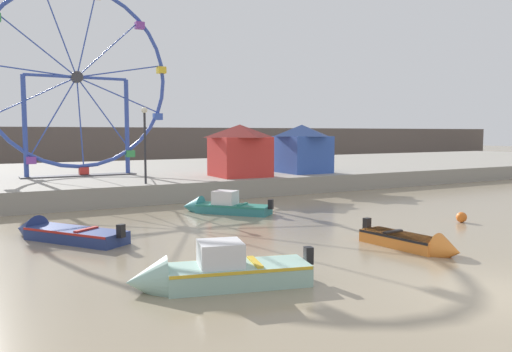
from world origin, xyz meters
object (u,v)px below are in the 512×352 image
object	(u,v)px
carnival_booth_blue_tent	(302,148)
mooring_buoy_orange	(462,217)
motorboat_orange_hull	(415,243)
motorboat_navy_blue	(58,233)
promenade_lamp_near	(145,134)
ferris_wheel_blue_frame	(77,81)
motorboat_seafoam	(210,273)
motorboat_teal_painted	(220,206)
carnival_booth_red_striped	(240,149)

from	to	relation	value
carnival_booth_blue_tent	mooring_buoy_orange	size ratio (longest dim) A/B	8.83
motorboat_orange_hull	carnival_booth_blue_tent	size ratio (longest dim) A/B	0.98
motorboat_navy_blue	carnival_booth_blue_tent	xyz separation A→B (m)	(17.10, 9.62, 2.51)
promenade_lamp_near	ferris_wheel_blue_frame	bearing A→B (deg)	107.97
carnival_booth_blue_tent	motorboat_orange_hull	bearing A→B (deg)	-111.73
carnival_booth_blue_tent	promenade_lamp_near	size ratio (longest dim) A/B	0.96
motorboat_seafoam	motorboat_navy_blue	xyz separation A→B (m)	(-2.39, 7.74, -0.12)
motorboat_navy_blue	promenade_lamp_near	distance (m)	9.80
motorboat_navy_blue	motorboat_seafoam	bearing A→B (deg)	162.97
carnival_booth_blue_tent	promenade_lamp_near	bearing A→B (deg)	-167.53
motorboat_orange_hull	ferris_wheel_blue_frame	distance (m)	23.40
motorboat_orange_hull	mooring_buoy_orange	world-z (taller)	motorboat_orange_hull
motorboat_teal_painted	promenade_lamp_near	xyz separation A→B (m)	(-2.09, 4.77, 3.39)
carnival_booth_blue_tent	mooring_buoy_orange	distance (m)	14.73
motorboat_navy_blue	ferris_wheel_blue_frame	distance (m)	15.93
motorboat_orange_hull	motorboat_teal_painted	xyz separation A→B (m)	(-2.26, 9.98, 0.08)
motorboat_seafoam	mooring_buoy_orange	distance (m)	13.28
motorboat_orange_hull	motorboat_teal_painted	bearing A→B (deg)	-173.16
motorboat_seafoam	carnival_booth_blue_tent	size ratio (longest dim) A/B	1.21
ferris_wheel_blue_frame	carnival_booth_red_striped	world-z (taller)	ferris_wheel_blue_frame
ferris_wheel_blue_frame	motorboat_teal_painted	bearing A→B (deg)	-69.61
motorboat_orange_hull	motorboat_teal_painted	distance (m)	10.23
mooring_buoy_orange	motorboat_navy_blue	bearing A→B (deg)	162.68
motorboat_orange_hull	mooring_buoy_orange	xyz separation A→B (m)	(5.52, 2.61, -0.01)
motorboat_seafoam	motorboat_teal_painted	xyz separation A→B (m)	(5.16, 10.33, -0.05)
carnival_booth_red_striped	motorboat_teal_painted	bearing A→B (deg)	-122.39
motorboat_navy_blue	motorboat_orange_hull	distance (m)	12.28
motorboat_navy_blue	promenade_lamp_near	bearing A→B (deg)	-70.80
promenade_lamp_near	mooring_buoy_orange	world-z (taller)	promenade_lamp_near
carnival_booth_red_striped	carnival_booth_blue_tent	size ratio (longest dim) A/B	0.93
motorboat_teal_painted	ferris_wheel_blue_frame	world-z (taller)	ferris_wheel_blue_frame
ferris_wheel_blue_frame	motorboat_orange_hull	bearing A→B (deg)	-73.09
motorboat_orange_hull	carnival_booth_red_striped	distance (m)	16.63
motorboat_seafoam	promenade_lamp_near	world-z (taller)	promenade_lamp_near
motorboat_seafoam	promenade_lamp_near	xyz separation A→B (m)	(3.07, 15.10, 3.35)
ferris_wheel_blue_frame	carnival_booth_blue_tent	xyz separation A→B (m)	(13.81, -4.43, -4.23)
promenade_lamp_near	motorboat_navy_blue	bearing A→B (deg)	-126.60
motorboat_navy_blue	mooring_buoy_orange	xyz separation A→B (m)	(15.34, -4.78, -0.02)
motorboat_orange_hull	mooring_buoy_orange	size ratio (longest dim) A/B	8.67
motorboat_orange_hull	motorboat_teal_painted	world-z (taller)	motorboat_teal_painted
carnival_booth_red_striped	carnival_booth_blue_tent	world-z (taller)	carnival_booth_blue_tent
motorboat_orange_hull	ferris_wheel_blue_frame	size ratio (longest dim) A/B	0.32
motorboat_seafoam	motorboat_orange_hull	size ratio (longest dim) A/B	1.23
motorboat_seafoam	carnival_booth_red_striped	xyz separation A→B (m)	(9.56, 16.65, 2.38)
motorboat_navy_blue	ferris_wheel_blue_frame	size ratio (longest dim) A/B	0.40
motorboat_seafoam	carnival_booth_red_striped	bearing A→B (deg)	-104.99
motorboat_seafoam	motorboat_teal_painted	distance (m)	11.55
ferris_wheel_blue_frame	carnival_booth_red_striped	distance (m)	10.93
motorboat_seafoam	motorboat_orange_hull	bearing A→B (deg)	-162.37
ferris_wheel_blue_frame	carnival_booth_blue_tent	distance (m)	15.11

